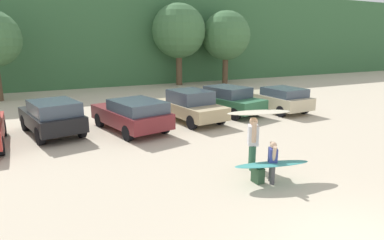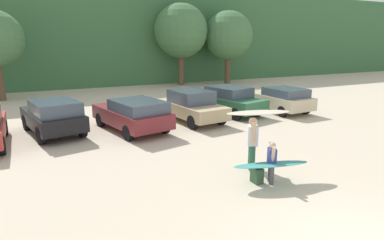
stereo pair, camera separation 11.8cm
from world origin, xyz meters
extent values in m
cube|color=#38663D|center=(0.00, 31.71, 4.40)|extent=(108.00, 12.00, 8.80)
cylinder|color=brown|center=(-7.56, 22.09, 1.27)|extent=(0.53, 0.53, 2.53)
cylinder|color=brown|center=(6.73, 24.34, 1.40)|extent=(0.55, 0.55, 2.80)
sphere|color=#427042|center=(6.73, 24.34, 4.84)|extent=(4.80, 4.80, 4.80)
cylinder|color=brown|center=(11.14, 23.45, 1.27)|extent=(0.52, 0.52, 2.54)
sphere|color=#427042|center=(11.14, 23.45, 4.45)|extent=(4.50, 4.50, 4.50)
cylinder|color=black|center=(-6.69, 12.38, 0.34)|extent=(0.25, 0.69, 0.69)
cylinder|color=black|center=(-6.59, 9.68, 0.34)|extent=(0.25, 0.69, 0.69)
cube|color=black|center=(-4.80, 11.85, 0.67)|extent=(2.60, 4.29, 0.63)
cube|color=#3F4C5B|center=(-4.68, 11.25, 1.26)|extent=(2.10, 2.55, 0.54)
cylinder|color=black|center=(-5.87, 12.97, 0.36)|extent=(0.37, 0.75, 0.72)
cylinder|color=black|center=(-4.29, 13.31, 0.36)|extent=(0.37, 0.75, 0.72)
cylinder|color=black|center=(-5.32, 10.39, 0.36)|extent=(0.37, 0.75, 0.72)
cylinder|color=black|center=(-3.73, 10.73, 0.36)|extent=(0.37, 0.75, 0.72)
cube|color=maroon|center=(-1.57, 10.97, 0.65)|extent=(2.82, 4.60, 0.65)
cube|color=#3F4C5B|center=(-1.42, 10.28, 1.21)|extent=(2.27, 2.75, 0.47)
cylinder|color=black|center=(-2.73, 12.16, 0.33)|extent=(0.36, 0.69, 0.65)
cylinder|color=black|center=(-1.02, 12.54, 0.33)|extent=(0.36, 0.69, 0.65)
cylinder|color=black|center=(-2.12, 9.40, 0.33)|extent=(0.36, 0.69, 0.65)
cylinder|color=black|center=(-0.41, 9.78, 0.33)|extent=(0.36, 0.69, 0.65)
cube|color=tan|center=(1.61, 11.29, 0.63)|extent=(2.31, 4.30, 0.60)
cube|color=#3F4C5B|center=(1.60, 11.35, 1.24)|extent=(1.91, 2.24, 0.63)
cylinder|color=black|center=(0.63, 12.53, 0.33)|extent=(0.30, 0.68, 0.66)
cylinder|color=black|center=(2.25, 12.73, 0.33)|extent=(0.30, 0.68, 0.66)
cylinder|color=black|center=(0.97, 9.84, 0.33)|extent=(0.30, 0.68, 0.66)
cylinder|color=black|center=(2.58, 10.05, 0.33)|extent=(0.30, 0.68, 0.66)
cube|color=#2D6642|center=(4.19, 11.96, 0.64)|extent=(2.73, 4.48, 0.64)
cube|color=#3F4C5B|center=(4.19, 11.96, 1.23)|extent=(2.15, 2.55, 0.55)
cylinder|color=black|center=(3.07, 13.11, 0.32)|extent=(0.36, 0.68, 0.64)
cylinder|color=black|center=(4.68, 13.48, 0.32)|extent=(0.36, 0.68, 0.64)
cylinder|color=black|center=(3.70, 10.43, 0.32)|extent=(0.36, 0.68, 0.64)
cylinder|color=black|center=(5.31, 10.81, 0.32)|extent=(0.36, 0.68, 0.64)
cube|color=beige|center=(7.12, 11.41, 0.63)|extent=(2.05, 4.21, 0.65)
cube|color=#3F4C5B|center=(7.15, 10.77, 1.18)|extent=(1.82, 2.17, 0.45)
cylinder|color=black|center=(6.22, 12.74, 0.30)|extent=(0.25, 0.61, 0.60)
cylinder|color=black|center=(7.90, 12.81, 0.30)|extent=(0.25, 0.61, 0.60)
cylinder|color=black|center=(6.33, 10.01, 0.30)|extent=(0.25, 0.61, 0.60)
cylinder|color=black|center=(8.02, 10.08, 0.30)|extent=(0.25, 0.61, 0.60)
cylinder|color=#26593F|center=(0.56, 4.70, 0.40)|extent=(0.19, 0.19, 0.80)
cylinder|color=#26593F|center=(0.70, 4.95, 0.40)|extent=(0.19, 0.19, 0.80)
cube|color=silver|center=(0.63, 4.83, 1.10)|extent=(0.47, 0.50, 0.61)
sphere|color=#D8AD8C|center=(0.63, 4.83, 1.53)|extent=(0.25, 0.25, 0.25)
cylinder|color=#D8AD8C|center=(0.52, 4.63, 1.26)|extent=(0.19, 0.19, 0.64)
cylinder|color=#D8AD8C|center=(0.74, 5.02, 1.26)|extent=(0.32, 0.43, 0.64)
cylinder|color=#4C4C51|center=(0.45, 3.63, 0.29)|extent=(0.14, 0.14, 0.58)
cylinder|color=#4C4C51|center=(0.55, 3.81, 0.29)|extent=(0.14, 0.14, 0.58)
cube|color=#333D8C|center=(0.50, 3.72, 0.80)|extent=(0.34, 0.37, 0.44)
sphere|color=#D8AD8C|center=(0.50, 3.72, 1.12)|extent=(0.19, 0.19, 0.19)
cylinder|color=#D8AD8C|center=(0.42, 3.58, 0.92)|extent=(0.20, 0.25, 0.48)
cylinder|color=#D8AD8C|center=(0.58, 3.86, 0.92)|extent=(0.24, 0.32, 0.46)
ellipsoid|color=beige|center=(0.74, 4.73, 1.83)|extent=(2.08, 1.05, 0.09)
ellipsoid|color=teal|center=(0.43, 3.65, 0.60)|extent=(2.28, 1.11, 0.15)
cube|color=#2D4C33|center=(0.16, 3.90, 0.23)|extent=(0.24, 0.34, 0.45)
camera|label=1|loc=(-5.25, -2.92, 3.91)|focal=30.10mm
camera|label=2|loc=(-5.15, -2.97, 3.91)|focal=30.10mm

